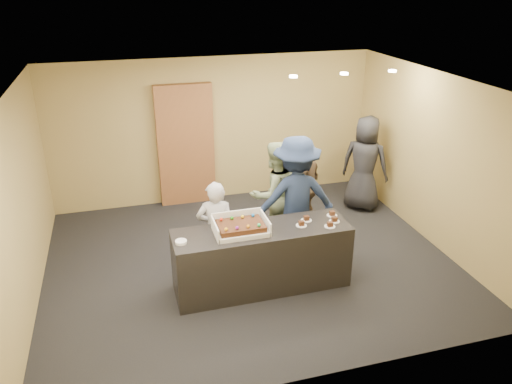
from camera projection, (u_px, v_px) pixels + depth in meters
room at (249, 179)px, 7.08m from camera, size 6.04×6.00×2.70m
serving_counter at (262, 258)px, 6.84m from camera, size 2.40×0.71×0.90m
storage_cabinet at (186, 146)px, 9.15m from camera, size 1.03×0.15×2.26m
cake_box at (240, 228)px, 6.59m from camera, size 0.71×0.49×0.21m
sheet_cake at (241, 226)px, 6.55m from camera, size 0.60×0.42×0.12m
plate_stack at (181, 242)px, 6.31m from camera, size 0.15×0.15×0.04m
slice_a at (301, 224)px, 6.75m from camera, size 0.15×0.15×0.07m
slice_b at (306, 219)px, 6.89m from camera, size 0.15×0.15×0.07m
slice_c at (330, 225)px, 6.72m from camera, size 0.15×0.15×0.07m
slice_d at (332, 214)px, 7.02m from camera, size 0.15×0.15×0.07m
slice_e at (334, 220)px, 6.86m from camera, size 0.15×0.15×0.07m
person_server_grey at (216, 230)px, 6.99m from camera, size 0.59×0.45×1.47m
person_sage_man at (274, 194)px, 7.84m from camera, size 0.96×0.83×1.71m
person_navy_man at (296, 198)px, 7.44m from camera, size 1.30×0.83×1.92m
person_brown_extra at (306, 186)px, 8.27m from camera, size 0.92×0.95×1.59m
person_dark_suit at (365, 163)px, 9.02m from camera, size 1.01×0.99×1.75m
ceiling_spotlights at (344, 74)px, 7.39m from camera, size 1.72×0.12×0.03m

